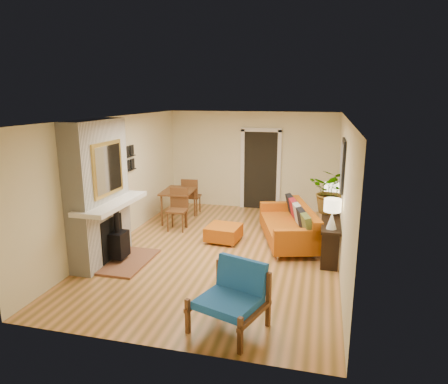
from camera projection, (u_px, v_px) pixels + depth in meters
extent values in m
plane|color=tan|center=(222.00, 250.00, 7.96)|extent=(6.50, 6.50, 0.00)
plane|color=white|center=(221.00, 118.00, 7.34)|extent=(6.50, 6.50, 0.00)
plane|color=beige|center=(252.00, 161.00, 10.71)|extent=(4.50, 0.00, 4.50)
plane|color=beige|center=(151.00, 248.00, 4.59)|extent=(4.50, 0.00, 4.50)
plane|color=beige|center=(115.00, 181.00, 8.18)|extent=(0.00, 6.50, 6.50)
plane|color=beige|center=(343.00, 194.00, 7.11)|extent=(0.00, 6.50, 6.50)
cube|color=black|center=(261.00, 170.00, 10.68)|extent=(0.88, 0.06, 2.10)
cube|color=white|center=(243.00, 170.00, 10.79)|extent=(0.10, 0.08, 2.18)
cube|color=white|center=(279.00, 171.00, 10.56)|extent=(0.10, 0.08, 2.18)
cube|color=white|center=(261.00, 130.00, 10.42)|extent=(1.08, 0.08, 0.10)
cube|color=black|center=(343.00, 165.00, 7.39)|extent=(0.04, 0.85, 0.95)
cube|color=slate|center=(341.00, 165.00, 7.40)|extent=(0.01, 0.70, 0.80)
cube|color=black|center=(125.00, 172.00, 8.47)|extent=(0.06, 0.95, 0.02)
cube|color=black|center=(124.00, 158.00, 8.40)|extent=(0.06, 0.95, 0.02)
cube|color=white|center=(96.00, 162.00, 7.06)|extent=(0.42, 1.50, 1.48)
cube|color=white|center=(101.00, 231.00, 7.36)|extent=(0.42, 1.50, 1.12)
cube|color=white|center=(111.00, 203.00, 7.17)|extent=(0.60, 1.68, 0.08)
cube|color=black|center=(112.00, 238.00, 7.34)|extent=(0.03, 0.72, 0.78)
cube|color=brown|center=(128.00, 261.00, 7.37)|extent=(0.75, 1.30, 0.04)
cube|color=black|center=(118.00, 244.00, 7.34)|extent=(0.30, 0.36, 0.48)
cylinder|color=black|center=(117.00, 221.00, 7.23)|extent=(0.10, 0.10, 0.40)
cube|color=gold|center=(108.00, 169.00, 7.03)|extent=(0.04, 0.95, 0.95)
cube|color=silver|center=(109.00, 169.00, 7.03)|extent=(0.01, 0.82, 0.82)
cylinder|color=silver|center=(278.00, 257.00, 7.50)|extent=(0.05, 0.05, 0.10)
cylinder|color=silver|center=(315.00, 256.00, 7.52)|extent=(0.05, 0.05, 0.10)
cylinder|color=silver|center=(264.00, 226.00, 9.31)|extent=(0.05, 0.05, 0.10)
cylinder|color=silver|center=(294.00, 225.00, 9.33)|extent=(0.05, 0.05, 0.10)
cube|color=#B96211|center=(287.00, 230.00, 8.37)|extent=(1.46, 2.27, 0.30)
cube|color=#B96211|center=(305.00, 215.00, 8.30)|extent=(0.78, 2.07, 0.35)
cube|color=#B96211|center=(298.00, 235.00, 7.37)|extent=(0.92, 0.43, 0.20)
cube|color=#B96211|center=(280.00, 206.00, 9.24)|extent=(0.92, 0.43, 0.20)
cube|color=#566129|center=(307.00, 226.00, 7.51)|extent=(0.31, 0.44, 0.42)
cube|color=black|center=(302.00, 219.00, 7.90)|extent=(0.31, 0.44, 0.42)
cube|color=#B3B2AD|center=(298.00, 213.00, 8.29)|extent=(0.31, 0.44, 0.42)
cube|color=maroon|center=(294.00, 209.00, 8.63)|extent=(0.31, 0.44, 0.42)
cube|color=black|center=(291.00, 204.00, 9.02)|extent=(0.31, 0.44, 0.42)
cylinder|color=silver|center=(207.00, 243.00, 8.29)|extent=(0.04, 0.04, 0.05)
cylinder|color=silver|center=(232.00, 246.00, 8.11)|extent=(0.04, 0.04, 0.05)
cylinder|color=silver|center=(216.00, 234.00, 8.79)|extent=(0.04, 0.04, 0.05)
cylinder|color=silver|center=(240.00, 237.00, 8.61)|extent=(0.04, 0.04, 0.05)
cube|color=#B96211|center=(224.00, 232.00, 8.41)|extent=(0.73, 0.73, 0.29)
cube|color=brown|center=(204.00, 298.00, 5.41)|extent=(0.32, 0.79, 0.05)
cube|color=brown|center=(188.00, 316.00, 5.13)|extent=(0.07, 0.07, 0.48)
cube|color=brown|center=(219.00, 284.00, 5.69)|extent=(0.07, 0.07, 0.77)
cube|color=brown|center=(255.00, 315.00, 4.99)|extent=(0.32, 0.79, 0.05)
cube|color=brown|center=(240.00, 336.00, 4.71)|extent=(0.07, 0.07, 0.48)
cube|color=brown|center=(268.00, 299.00, 5.27)|extent=(0.07, 0.07, 0.77)
cube|color=blue|center=(229.00, 302.00, 5.18)|extent=(0.90, 0.88, 0.11)
cube|color=blue|center=(242.00, 274.00, 5.39)|extent=(0.74, 0.41, 0.45)
cube|color=brown|center=(178.00, 191.00, 9.65)|extent=(0.79, 1.07, 0.04)
cylinder|color=brown|center=(162.00, 211.00, 9.37)|extent=(0.05, 0.05, 0.74)
cylinder|color=brown|center=(185.00, 212.00, 9.27)|extent=(0.05, 0.05, 0.74)
cylinder|color=brown|center=(173.00, 201.00, 10.21)|extent=(0.05, 0.05, 0.74)
cylinder|color=brown|center=(195.00, 202.00, 10.11)|extent=(0.05, 0.05, 0.74)
cube|color=brown|center=(177.00, 211.00, 9.06)|extent=(0.46, 0.46, 0.04)
cube|color=brown|center=(179.00, 197.00, 9.19)|extent=(0.43, 0.07, 0.47)
cylinder|color=brown|center=(168.00, 222.00, 8.98)|extent=(0.03, 0.03, 0.45)
cylinder|color=brown|center=(183.00, 223.00, 8.92)|extent=(0.03, 0.03, 0.45)
cylinder|color=brown|center=(172.00, 218.00, 9.31)|extent=(0.03, 0.03, 0.45)
cylinder|color=brown|center=(187.00, 219.00, 9.25)|extent=(0.03, 0.03, 0.45)
cube|color=brown|center=(192.00, 196.00, 10.33)|extent=(0.46, 0.46, 0.04)
cube|color=brown|center=(189.00, 189.00, 10.07)|extent=(0.43, 0.07, 0.47)
cylinder|color=brown|center=(184.00, 207.00, 10.25)|extent=(0.03, 0.03, 0.45)
cylinder|color=brown|center=(197.00, 207.00, 10.19)|extent=(0.03, 0.03, 0.45)
cylinder|color=brown|center=(187.00, 203.00, 10.58)|extent=(0.03, 0.03, 0.45)
cylinder|color=brown|center=(200.00, 204.00, 10.52)|extent=(0.03, 0.03, 0.45)
cube|color=black|center=(331.00, 219.00, 7.67)|extent=(0.34, 1.85, 0.05)
cube|color=black|center=(330.00, 252.00, 6.96)|extent=(0.30, 0.04, 0.68)
cube|color=black|center=(329.00, 223.00, 8.56)|extent=(0.30, 0.04, 0.68)
cone|color=white|center=(332.00, 221.00, 6.98)|extent=(0.18, 0.18, 0.30)
cylinder|color=white|center=(332.00, 211.00, 6.93)|extent=(0.03, 0.03, 0.06)
cylinder|color=#FFEABF|center=(333.00, 205.00, 6.91)|extent=(0.30, 0.30, 0.22)
cone|color=white|center=(331.00, 201.00, 8.27)|extent=(0.18, 0.18, 0.30)
cylinder|color=white|center=(331.00, 193.00, 8.23)|extent=(0.03, 0.03, 0.06)
cylinder|color=#FFEABF|center=(332.00, 188.00, 8.20)|extent=(0.30, 0.30, 0.22)
imported|color=#1E5919|center=(332.00, 191.00, 7.85)|extent=(1.00, 0.94, 0.89)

